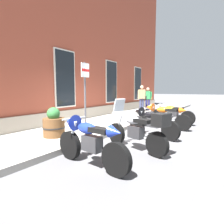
# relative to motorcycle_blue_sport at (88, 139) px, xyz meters

# --- Properties ---
(ground_plane) EXTENTS (140.00, 140.00, 0.00)m
(ground_plane) POSITION_rel_motorcycle_blue_sport_xyz_m (3.10, 1.00, -0.57)
(ground_plane) COLOR #4C4C4F
(sidewalk) EXTENTS (29.09, 2.80, 0.16)m
(sidewalk) POSITION_rel_motorcycle_blue_sport_xyz_m (3.10, 2.40, -0.50)
(sidewalk) COLOR gray
(sidewalk) RESTS_ON ground_plane
(lane_stripe) EXTENTS (29.09, 0.12, 0.01)m
(lane_stripe) POSITION_rel_motorcycle_blue_sport_xyz_m (3.10, -2.20, -0.57)
(lane_stripe) COLOR silver
(lane_stripe) RESTS_ON ground_plane
(brick_pub_facade) EXTENTS (23.09, 5.71, 10.06)m
(brick_pub_facade) POSITION_rel_motorcycle_blue_sport_xyz_m (3.10, 6.61, 4.44)
(brick_pub_facade) COLOR brown
(brick_pub_facade) RESTS_ON ground_plane
(motorcycle_blue_sport) EXTENTS (0.65, 2.07, 1.06)m
(motorcycle_blue_sport) POSITION_rel_motorcycle_blue_sport_xyz_m (0.00, 0.00, 0.00)
(motorcycle_blue_sport) COLOR black
(motorcycle_blue_sport) RESTS_ON ground_plane
(motorcycle_silver_touring) EXTENTS (1.00, 2.06, 1.36)m
(motorcycle_silver_touring) POSITION_rel_motorcycle_blue_sport_xyz_m (1.50, -0.47, -0.01)
(motorcycle_silver_touring) COLOR black
(motorcycle_silver_touring) RESTS_ON ground_plane
(motorcycle_black_sport) EXTENTS (0.84, 2.02, 1.00)m
(motorcycle_black_sport) POSITION_rel_motorcycle_blue_sport_xyz_m (3.20, -0.19, -0.03)
(motorcycle_black_sport) COLOR black
(motorcycle_black_sport) RESTS_ON ground_plane
(motorcycle_orange_sport) EXTENTS (0.62, 2.16, 1.04)m
(motorcycle_orange_sport) POSITION_rel_motorcycle_blue_sport_xyz_m (4.79, -0.12, -0.01)
(motorcycle_orange_sport) COLOR black
(motorcycle_orange_sport) RESTS_ON ground_plane
(motorcycle_yellow_naked) EXTENTS (0.68, 2.15, 0.93)m
(motorcycle_yellow_naked) POSITION_rel_motorcycle_blue_sport_xyz_m (6.21, -0.12, -0.10)
(motorcycle_yellow_naked) COLOR black
(motorcycle_yellow_naked) RESTS_ON ground_plane
(pedestrian_tan_coat) EXTENTS (0.59, 0.44, 1.75)m
(pedestrian_tan_coat) POSITION_rel_motorcycle_blue_sport_xyz_m (9.01, 2.64, 0.58)
(pedestrian_tan_coat) COLOR #2D3351
(pedestrian_tan_coat) RESTS_ON sidewalk
(pedestrian_striped_shirt) EXTENTS (0.22, 0.66, 1.62)m
(pedestrian_striped_shirt) POSITION_rel_motorcycle_blue_sport_xyz_m (9.88, 2.55, 0.49)
(pedestrian_striped_shirt) COLOR #1E1E4C
(pedestrian_striped_shirt) RESTS_ON sidewalk
(parking_sign) EXTENTS (0.36, 0.07, 2.33)m
(parking_sign) POSITION_rel_motorcycle_blue_sport_xyz_m (1.72, 1.49, 1.09)
(parking_sign) COLOR #4C4C51
(parking_sign) RESTS_ON sidewalk
(barrel_planter) EXTENTS (0.69, 0.69, 0.92)m
(barrel_planter) POSITION_rel_motorcycle_blue_sport_xyz_m (0.95, 2.13, -0.04)
(barrel_planter) COLOR brown
(barrel_planter) RESTS_ON sidewalk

